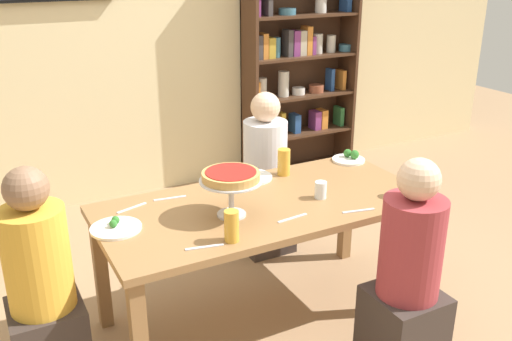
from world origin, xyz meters
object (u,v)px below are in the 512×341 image
at_px(diner_head_west, 43,298).
at_px(cutlery_fork_far, 292,218).
at_px(bookshelf, 298,54).
at_px(diner_far_right, 265,185).
at_px(cutlery_knife_near, 132,208).
at_px(cutlery_knife_far, 205,247).
at_px(dining_table, 265,217).
at_px(beer_glass_amber_tall, 232,226).
at_px(cutlery_spare_fork, 170,198).
at_px(diner_near_right, 407,286).
at_px(salad_plate_far_diner, 350,158).
at_px(deep_dish_pizza_stand, 231,179).
at_px(beer_glass_amber_spare, 407,185).
at_px(water_glass_clear_near, 321,190).
at_px(salad_plate_spare, 116,227).
at_px(salad_plate_near_diner, 249,176).
at_px(beer_glass_amber_short, 284,162).
at_px(cutlery_fork_near, 359,211).

relative_size(diner_head_west, cutlery_fork_far, 6.39).
relative_size(bookshelf, cutlery_fork_far, 12.29).
distance_m(diner_far_right, cutlery_knife_near, 1.20).
bearing_deg(cutlery_knife_far, dining_table, 44.59).
xyz_separation_m(beer_glass_amber_tall, cutlery_spare_fork, (-0.09, 0.60, -0.07)).
xyz_separation_m(diner_near_right, cutlery_spare_fork, (-0.85, 0.99, 0.25)).
distance_m(salad_plate_far_diner, cutlery_knife_far, 1.44).
bearing_deg(deep_dish_pizza_stand, cutlery_knife_far, -135.74).
bearing_deg(beer_glass_amber_spare, cutlery_knife_near, 158.41).
bearing_deg(beer_glass_amber_spare, cutlery_spare_fork, 153.80).
bearing_deg(water_glass_clear_near, diner_far_right, 82.60).
height_order(salad_plate_spare, cutlery_knife_near, salad_plate_spare).
relative_size(deep_dish_pizza_stand, cutlery_fork_far, 1.80).
bearing_deg(beer_glass_amber_spare, salad_plate_spare, 167.10).
bearing_deg(water_glass_clear_near, cutlery_fork_far, -150.96).
bearing_deg(salad_plate_far_diner, water_glass_clear_near, -140.70).
relative_size(beer_glass_amber_tall, cutlery_knife_near, 0.85).
height_order(diner_head_west, salad_plate_near_diner, diner_head_west).
distance_m(beer_glass_amber_short, beer_glass_amber_spare, 0.74).
distance_m(water_glass_clear_near, cutlery_spare_fork, 0.83).
xyz_separation_m(beer_glass_amber_spare, water_glass_clear_near, (-0.44, 0.20, -0.02)).
relative_size(bookshelf, cutlery_knife_far, 12.29).
relative_size(beer_glass_amber_short, cutlery_knife_near, 0.90).
distance_m(dining_table, salad_plate_near_diner, 0.37).
distance_m(cutlery_fork_near, cutlery_fork_far, 0.36).
relative_size(salad_plate_near_diner, beer_glass_amber_short, 1.59).
distance_m(diner_far_right, salad_plate_spare, 1.41).
bearing_deg(diner_far_right, bookshelf, 140.85).
distance_m(salad_plate_near_diner, salad_plate_spare, 0.93).
xyz_separation_m(bookshelf, water_glass_clear_near, (-1.14, -2.10, -0.35)).
height_order(salad_plate_spare, cutlery_knife_far, salad_plate_spare).
relative_size(diner_far_right, cutlery_spare_fork, 6.39).
relative_size(diner_head_west, salad_plate_near_diner, 4.43).
xyz_separation_m(diner_head_west, beer_glass_amber_short, (1.48, 0.29, 0.33)).
bearing_deg(water_glass_clear_near, beer_glass_amber_tall, -161.15).
xyz_separation_m(diner_far_right, cutlery_knife_near, (-1.07, -0.48, 0.25)).
xyz_separation_m(deep_dish_pizza_stand, beer_glass_amber_tall, (-0.12, -0.25, -0.12)).
bearing_deg(salad_plate_near_diner, dining_table, -103.56).
distance_m(salad_plate_spare, cutlery_fork_far, 0.88).
bearing_deg(beer_glass_amber_spare, deep_dish_pizza_stand, 166.67).
bearing_deg(deep_dish_pizza_stand, beer_glass_amber_short, 34.96).
xyz_separation_m(salad_plate_far_diner, cutlery_fork_near, (-0.42, -0.65, -0.02)).
height_order(diner_far_right, water_glass_clear_near, diner_far_right).
bearing_deg(salad_plate_spare, dining_table, -4.11).
distance_m(salad_plate_far_diner, cutlery_fork_far, 0.96).
bearing_deg(diner_near_right, cutlery_knife_far, 66.25).
relative_size(diner_near_right, salad_plate_spare, 4.60).
bearing_deg(beer_glass_amber_tall, diner_near_right, -27.58).
relative_size(deep_dish_pizza_stand, cutlery_knife_far, 1.80).
relative_size(salad_plate_spare, cutlery_knife_far, 1.39).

